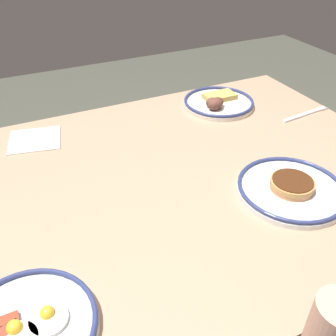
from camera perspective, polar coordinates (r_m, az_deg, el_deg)
The scene contains 7 objects.
ground_plane at distance 1.56m, azimuth 1.37°, elevation -23.99°, with size 6.00×6.00×0.00m, color #46483C.
dining_table at distance 1.04m, azimuth 1.88°, elevation -4.78°, with size 1.31×0.97×0.75m.
plate_near_main at distance 1.36m, azimuth 7.64°, elevation 9.86°, with size 0.25×0.25×0.05m.
plate_center_pancakes at distance 0.98m, azimuth 18.19°, elevation -2.99°, with size 0.27×0.27×0.04m.
plate_far_companion at distance 0.72m, azimuth -20.89°, elevation -21.94°, with size 0.24×0.24×0.04m.
paper_napkin at distance 1.22m, azimuth -19.59°, elevation 4.05°, with size 0.15×0.14×0.00m, color white.
fork_near at distance 1.38m, azimuth 20.21°, elevation 7.72°, with size 0.21×0.04×0.01m.
Camera 1 is at (0.37, 0.71, 1.34)m, focal length 40.08 mm.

